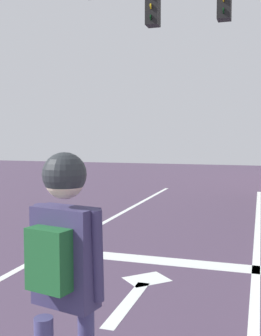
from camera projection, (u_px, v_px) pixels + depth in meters
name	position (u px, v px, depth m)	size (l,w,h in m)	color
lane_line_center	(20.00, 268.00, 6.10)	(0.12, 20.00, 0.01)	silver
lane_line_curbside	(255.00, 295.00, 5.08)	(0.12, 20.00, 0.01)	silver
stop_bar	(151.00, 260.00, 6.52)	(3.51, 0.40, 0.01)	silver
lane_arrow_stem	(128.00, 303.00, 4.83)	(0.16, 1.40, 0.01)	silver
lane_arrow_head	(147.00, 279.00, 5.63)	(0.56, 0.44, 0.01)	silver
skater	(64.00, 258.00, 2.45)	(0.48, 0.65, 1.78)	#434172
traffic_signal_mast	(240.00, 45.00, 7.30)	(4.05, 0.34, 5.16)	#585C5C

